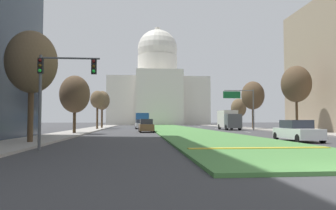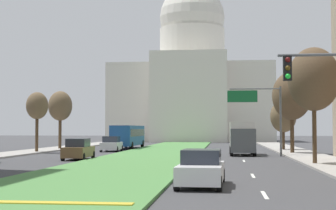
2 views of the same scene
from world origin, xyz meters
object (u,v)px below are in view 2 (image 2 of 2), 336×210
at_px(street_tree_right_mid, 314,79).
at_px(capitol_building, 192,82).
at_px(overhead_guide_sign, 261,107).
at_px(city_bus, 128,135).
at_px(street_tree_left_far, 37,106).
at_px(street_tree_left_distant, 60,106).
at_px(street_tree_right_far, 292,96).
at_px(sedan_distant, 112,144).
at_px(sedan_lead_stopped, 201,169).
at_px(box_truck_delivery, 242,138).
at_px(street_tree_right_distant, 283,117).
at_px(sedan_midblock, 78,150).

bearing_deg(street_tree_right_mid, capitol_building, 100.57).
relative_size(overhead_guide_sign, city_bus, 0.59).
height_order(street_tree_left_far, city_bus, street_tree_left_far).
distance_m(overhead_guide_sign, street_tree_left_distant, 26.53).
xyz_separation_m(street_tree_right_far, sedan_distant, (-19.42, 3.57, -5.06)).
distance_m(sedan_lead_stopped, box_truck_delivery, 27.46).
xyz_separation_m(overhead_guide_sign, street_tree_right_far, (3.39, 4.44, 1.25)).
relative_size(capitol_building, street_tree_left_distant, 4.68).
relative_size(street_tree_left_distant, street_tree_right_distant, 1.22).
distance_m(street_tree_left_far, street_tree_left_distant, 8.34).
relative_size(box_truck_delivery, city_bus, 0.58).
height_order(street_tree_left_far, street_tree_right_far, street_tree_right_far).
relative_size(sedan_midblock, sedan_distant, 1.10).
bearing_deg(sedan_midblock, street_tree_left_far, 125.01).
relative_size(overhead_guide_sign, sedan_lead_stopped, 1.37).
xyz_separation_m(street_tree_right_mid, city_bus, (-18.59, 28.09, -4.25)).
distance_m(capitol_building, street_tree_right_distant, 47.95).
relative_size(capitol_building, city_bus, 3.06).
height_order(overhead_guide_sign, street_tree_right_distant, overhead_guide_sign).
bearing_deg(capitol_building, sedan_midblock, -94.72).
bearing_deg(street_tree_right_far, overhead_guide_sign, -127.34).
height_order(sedan_lead_stopped, sedan_midblock, sedan_midblock).
bearing_deg(overhead_guide_sign, street_tree_left_far, 170.09).
xyz_separation_m(capitol_building, street_tree_left_far, (-13.14, -53.64, -7.32)).
bearing_deg(street_tree_left_far, sedan_distant, 28.73).
height_order(overhead_guide_sign, sedan_lead_stopped, overhead_guide_sign).
bearing_deg(street_tree_left_distant, sedan_distant, -30.52).
xyz_separation_m(street_tree_left_distant, sedan_distant, (7.42, -4.37, -4.50)).
bearing_deg(street_tree_right_distant, overhead_guide_sign, -105.41).
bearing_deg(sedan_lead_stopped, street_tree_left_far, 122.42).
xyz_separation_m(street_tree_right_distant, city_bus, (-19.17, 3.97, -2.21)).
relative_size(street_tree_left_far, sedan_lead_stopped, 1.37).
relative_size(capitol_building, sedan_lead_stopped, 7.11).
height_order(overhead_guide_sign, city_bus, overhead_guide_sign).
xyz_separation_m(street_tree_right_far, box_truck_delivery, (-5.12, -2.65, -4.19)).
xyz_separation_m(street_tree_right_mid, box_truck_delivery, (-4.57, 13.46, -4.34)).
bearing_deg(sedan_midblock, street_tree_right_far, 31.41).
bearing_deg(overhead_guide_sign, street_tree_right_far, 52.66).
distance_m(street_tree_right_distant, sedan_distant, 20.22).
bearing_deg(box_truck_delivery, city_bus, 133.77).
bearing_deg(city_bus, sedan_midblock, -89.29).
distance_m(street_tree_right_mid, city_bus, 33.95).
xyz_separation_m(street_tree_right_mid, sedan_midblock, (-18.30, 4.60, -5.20)).
distance_m(capitol_building, overhead_guide_sign, 59.07).
bearing_deg(street_tree_right_distant, box_truck_delivery, -115.82).
height_order(overhead_guide_sign, street_tree_left_far, overhead_guide_sign).
xyz_separation_m(capitol_building, sedan_lead_stopped, (5.64, -83.21, -11.48)).
relative_size(street_tree_left_far, city_bus, 0.59).
xyz_separation_m(sedan_distant, box_truck_delivery, (14.31, -6.22, 0.87)).
relative_size(street_tree_right_distant, sedan_distant, 1.40).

